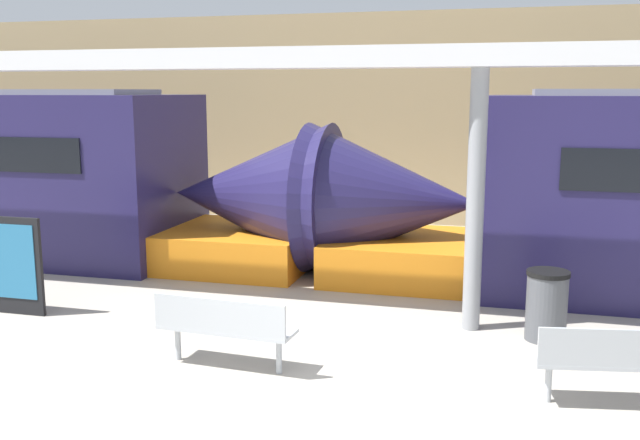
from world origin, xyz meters
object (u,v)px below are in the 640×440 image
(trash_bin, at_px, (547,305))
(support_column_near, at_px, (475,202))
(poster_board, at_px, (8,265))
(bench_far, at_px, (623,358))
(bench_near, at_px, (223,325))

(trash_bin, xyz_separation_m, support_column_near, (-0.96, 0.20, 1.27))
(support_column_near, bearing_deg, poster_board, -170.96)
(poster_board, bearing_deg, trash_bin, 6.34)
(bench_far, height_order, poster_board, poster_board)
(bench_near, relative_size, support_column_near, 0.48)
(bench_near, xyz_separation_m, trash_bin, (3.63, 1.98, -0.07))
(bench_near, xyz_separation_m, poster_board, (-3.79, 1.16, 0.19))
(bench_near, bearing_deg, support_column_near, 42.95)
(trash_bin, bearing_deg, poster_board, -173.66)
(bench_near, relative_size, bench_far, 0.93)
(bench_far, bearing_deg, support_column_near, 117.03)
(bench_near, bearing_deg, poster_board, 166.64)
(poster_board, bearing_deg, support_column_near, 9.04)
(bench_near, distance_m, poster_board, 3.96)
(bench_far, distance_m, trash_bin, 2.02)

